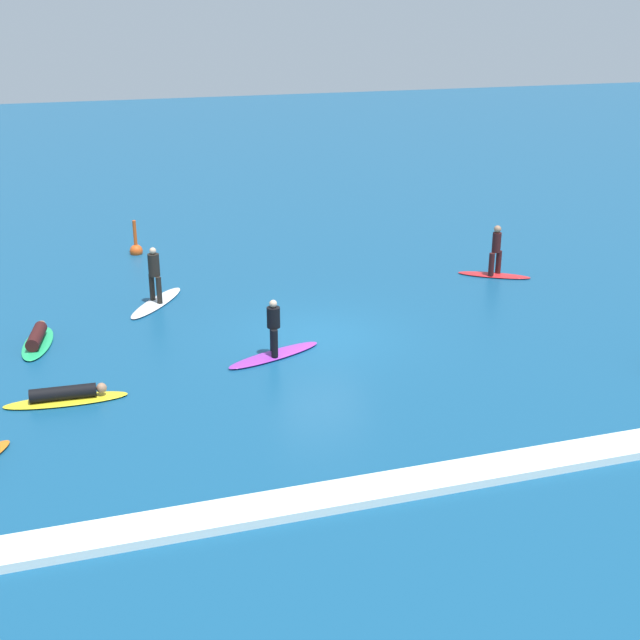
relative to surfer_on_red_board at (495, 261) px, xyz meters
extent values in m
plane|color=navy|center=(-7.35, -3.48, -0.53)|extent=(120.00, 120.00, 0.00)
ellipsoid|color=red|center=(0.00, 0.00, -0.50)|extent=(2.39, 1.79, 0.07)
cylinder|color=#381414|center=(-0.19, -0.09, -0.07)|extent=(0.26, 0.26, 0.79)
cylinder|color=#381414|center=(0.19, 0.09, -0.07)|extent=(0.26, 0.26, 0.79)
cylinder|color=#381414|center=(0.00, 0.00, 0.67)|extent=(0.41, 0.41, 0.68)
sphere|color=#A37556|center=(0.00, 0.00, 1.13)|extent=(0.34, 0.34, 0.25)
ellipsoid|color=yellow|center=(-14.35, -5.63, -0.49)|extent=(2.90, 0.79, 0.08)
cylinder|color=black|center=(-14.40, -5.63, -0.29)|extent=(1.54, 0.39, 0.32)
sphere|color=#A37556|center=(-13.51, -5.67, -0.27)|extent=(0.26, 0.26, 0.25)
ellipsoid|color=#23B266|center=(-14.98, -1.74, -0.49)|extent=(1.16, 2.57, 0.10)
cylinder|color=#381414|center=(-14.99, -1.79, -0.26)|extent=(0.59, 1.45, 0.36)
sphere|color=#A37556|center=(-14.84, -0.97, -0.24)|extent=(0.28, 0.28, 0.24)
ellipsoid|color=purple|center=(-8.95, -4.48, -0.49)|extent=(2.89, 1.59, 0.10)
cylinder|color=black|center=(-8.98, -4.70, -0.06)|extent=(0.24, 0.24, 0.75)
cylinder|color=black|center=(-8.91, -4.27, -0.06)|extent=(0.24, 0.24, 0.75)
cylinder|color=black|center=(-8.95, -4.48, 0.59)|extent=(0.46, 0.46, 0.55)
sphere|color=beige|center=(-8.95, -4.48, 0.97)|extent=(0.26, 0.26, 0.20)
ellipsoid|color=white|center=(-11.42, 0.62, -0.49)|extent=(2.27, 2.86, 0.09)
cylinder|color=black|center=(-11.51, 0.82, -0.02)|extent=(0.23, 0.23, 0.84)
cylinder|color=black|center=(-11.33, 0.43, -0.02)|extent=(0.23, 0.23, 0.84)
cylinder|color=black|center=(-11.42, 0.62, 0.74)|extent=(0.49, 0.49, 0.69)
sphere|color=beige|center=(-11.42, 0.62, 1.19)|extent=(0.29, 0.29, 0.21)
sphere|color=#E55119|center=(-11.43, 6.37, -0.41)|extent=(0.48, 0.48, 0.48)
cylinder|color=#E55119|center=(-11.43, 6.37, 0.11)|extent=(0.13, 0.13, 1.28)
cube|color=white|center=(-7.35, -11.56, -0.44)|extent=(16.95, 0.90, 0.18)
camera|label=1|loc=(-14.04, -24.86, 8.55)|focal=48.02mm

